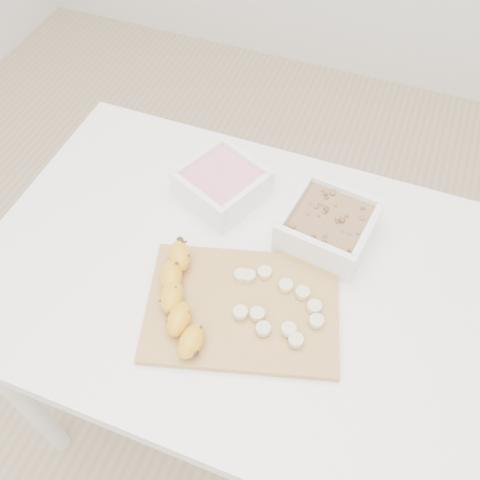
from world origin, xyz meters
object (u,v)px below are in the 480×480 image
(table, at_px, (235,295))
(cutting_board, at_px, (242,308))
(bowl_granola, at_px, (328,226))
(banana, at_px, (181,300))
(bowl_yogurt, at_px, (222,184))

(table, xyz_separation_m, cutting_board, (0.05, -0.08, 0.10))
(table, bearing_deg, bowl_granola, 43.98)
(cutting_board, relative_size, banana, 1.49)
(table, distance_m, cutting_board, 0.14)
(cutting_board, bearing_deg, table, 120.89)
(table, height_order, bowl_yogurt, bowl_yogurt)
(bowl_yogurt, relative_size, cutting_board, 0.58)
(bowl_granola, bearing_deg, banana, -128.39)
(table, relative_size, bowl_yogurt, 4.90)
(cutting_board, distance_m, banana, 0.11)
(bowl_granola, distance_m, cutting_board, 0.24)
(bowl_granola, bearing_deg, cutting_board, -114.59)
(bowl_yogurt, distance_m, bowl_granola, 0.24)
(bowl_yogurt, bearing_deg, banana, -82.71)
(table, height_order, banana, banana)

